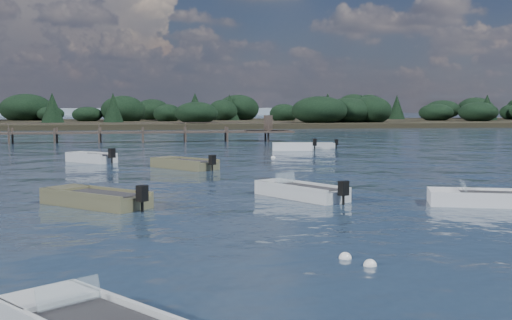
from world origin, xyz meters
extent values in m
plane|color=#182638|center=(0.00, 60.00, 0.00)|extent=(400.00, 400.00, 0.00)
cube|color=silver|center=(-10.01, -6.68, 0.48)|extent=(1.78, 1.70, 0.13)
cube|color=silver|center=(-8.42, -7.55, 0.48)|extent=(2.69, 3.53, 0.13)
cube|color=silver|center=(-9.59, -7.24, 0.71)|extent=(1.01, 0.81, 0.39)
cube|color=white|center=(3.48, 34.16, 0.11)|extent=(3.43, 1.80, 0.76)
cube|color=white|center=(2.26, 34.35, 0.56)|extent=(0.96, 1.28, 0.15)
cube|color=#29292C|center=(3.74, 34.12, 0.47)|extent=(2.36, 1.38, 0.13)
cube|color=white|center=(3.39, 33.58, 0.56)|extent=(3.25, 0.64, 0.15)
cube|color=white|center=(3.57, 34.74, 0.56)|extent=(3.25, 0.64, 0.15)
cube|color=black|center=(5.33, 33.86, 0.69)|extent=(0.36, 0.41, 0.60)
cylinder|color=black|center=(5.33, 33.86, 0.16)|extent=(0.12, 0.12, 0.60)
cube|color=#6A6746|center=(-6.22, 20.40, 0.10)|extent=(4.04, 4.38, 0.72)
cube|color=#6A6746|center=(-7.25, 21.65, 0.52)|extent=(1.84, 1.77, 0.14)
cube|color=#29292C|center=(-6.00, 20.13, 0.44)|extent=(2.91, 3.11, 0.12)
cube|color=#6A6746|center=(-6.83, 19.89, 0.52)|extent=(2.81, 3.37, 0.14)
cube|color=#6A6746|center=(-5.60, 20.90, 0.52)|extent=(2.81, 3.37, 0.14)
cube|color=black|center=(-4.71, 18.58, 0.65)|extent=(0.45, 0.44, 0.56)
cylinder|color=black|center=(-4.71, 18.58, 0.15)|extent=(0.14, 0.14, 0.56)
cube|color=silver|center=(6.07, 35.49, 0.09)|extent=(2.86, 1.40, 0.64)
cube|color=silver|center=(5.03, 35.61, 0.47)|extent=(0.77, 1.06, 0.13)
cube|color=#29292C|center=(6.29, 35.47, 0.39)|extent=(1.96, 1.09, 0.11)
cube|color=silver|center=(6.02, 35.00, 0.47)|extent=(2.75, 0.42, 0.13)
cube|color=silver|center=(6.13, 35.98, 0.47)|extent=(2.75, 0.42, 0.13)
cube|color=black|center=(7.64, 35.31, 0.58)|extent=(0.29, 0.34, 0.51)
cylinder|color=black|center=(7.64, 35.31, 0.14)|extent=(0.10, 0.10, 0.51)
cube|color=silver|center=(-2.17, 7.37, 0.10)|extent=(3.34, 4.39, 0.71)
cube|color=silver|center=(-2.98, 8.77, 0.51)|extent=(1.60, 1.51, 0.14)
cube|color=#29292C|center=(-2.00, 7.07, 0.43)|extent=(2.42, 3.07, 0.12)
cube|color=silver|center=(-2.72, 7.05, 0.51)|extent=(2.24, 3.75, 0.14)
cube|color=silver|center=(-1.62, 7.69, 0.51)|extent=(2.24, 3.75, 0.14)
cube|color=black|center=(-0.99, 5.33, 0.64)|extent=(0.44, 0.42, 0.56)
cylinder|color=black|center=(-0.99, 5.33, 0.15)|extent=(0.14, 0.14, 0.56)
cube|color=silver|center=(-2.64, 8.18, 0.76)|extent=(0.95, 0.64, 0.42)
cube|color=silver|center=(-12.09, 25.50, 0.11)|extent=(3.51, 3.51, 0.77)
cube|color=silver|center=(-13.04, 26.44, 0.56)|extent=(1.51, 1.51, 0.15)
cube|color=#29292C|center=(-11.89, 25.30, 0.47)|extent=(2.51, 2.51, 0.13)
cube|color=silver|center=(-12.55, 25.04, 0.56)|extent=(2.59, 2.58, 0.15)
cube|color=silver|center=(-11.63, 25.96, 0.56)|extent=(2.59, 2.58, 0.15)
cube|color=black|center=(-10.66, 24.08, 0.69)|extent=(0.48, 0.48, 0.61)
cylinder|color=black|center=(-10.66, 24.08, 0.17)|extent=(0.16, 0.16, 0.61)
cube|color=white|center=(4.51, 4.36, 0.09)|extent=(4.86, 3.12, 0.66)
cube|color=white|center=(2.88, 4.93, 0.48)|extent=(1.54, 1.81, 0.13)
cube|color=#29292C|center=(4.85, 4.24, 0.41)|extent=(3.37, 2.32, 0.11)
cube|color=white|center=(4.25, 3.61, 0.48)|extent=(4.33, 1.62, 0.13)
cube|color=white|center=(4.78, 5.11, 0.48)|extent=(4.33, 1.62, 0.13)
cube|color=silver|center=(3.57, 4.69, 0.71)|extent=(0.55, 1.21, 0.40)
cube|color=#6A6746|center=(-10.30, 6.64, 0.10)|extent=(4.34, 4.23, 0.73)
cube|color=#6A6746|center=(-11.51, 7.79, 0.53)|extent=(1.80, 1.82, 0.15)
cube|color=#29292C|center=(-10.04, 6.40, 0.45)|extent=(3.09, 3.02, 0.13)
cube|color=#6A6746|center=(-10.83, 6.08, 0.53)|extent=(3.28, 3.10, 0.15)
cube|color=#6A6746|center=(-9.77, 7.21, 0.53)|extent=(3.28, 3.10, 0.15)
cube|color=black|center=(-8.53, 4.98, 0.66)|extent=(0.46, 0.46, 0.57)
cylinder|color=black|center=(-8.53, 4.98, 0.16)|extent=(0.15, 0.15, 0.57)
sphere|color=white|center=(-3.12, -3.71, 0.00)|extent=(0.32, 0.32, 0.32)
sphere|color=white|center=(-8.59, 5.78, 0.00)|extent=(0.32, 0.32, 0.32)
sphere|color=white|center=(0.44, 26.83, 0.00)|extent=(0.32, 0.32, 0.32)
sphere|color=white|center=(-3.49, -2.92, 0.00)|extent=(0.32, 0.32, 0.32)
cube|color=#453A33|center=(4.00, 48.00, 1.00)|extent=(5.00, 3.20, 0.18)
cube|color=#453A33|center=(4.00, 48.00, 1.90)|extent=(0.80, 0.80, 1.60)
cylinder|color=#453A33|center=(-21.73, 47.15, 0.40)|extent=(0.20, 0.20, 2.20)
cylinder|color=#453A33|center=(-21.73, 48.85, 0.40)|extent=(0.20, 0.20, 2.20)
cylinder|color=#453A33|center=(-17.47, 47.15, 0.40)|extent=(0.20, 0.20, 2.20)
cylinder|color=#453A33|center=(-17.47, 48.85, 0.40)|extent=(0.20, 0.20, 2.20)
cylinder|color=#453A33|center=(-13.20, 47.15, 0.40)|extent=(0.20, 0.20, 2.20)
cylinder|color=#453A33|center=(-13.20, 48.85, 0.40)|extent=(0.20, 0.20, 2.20)
cylinder|color=#453A33|center=(-8.93, 47.15, 0.40)|extent=(0.20, 0.20, 2.20)
cylinder|color=#453A33|center=(-8.93, 48.85, 0.40)|extent=(0.20, 0.20, 2.20)
cylinder|color=#453A33|center=(-4.67, 47.15, 0.40)|extent=(0.20, 0.20, 2.20)
cylinder|color=#453A33|center=(-4.67, 48.85, 0.40)|extent=(0.20, 0.20, 2.20)
cylinder|color=#453A33|center=(-0.40, 47.15, 0.40)|extent=(0.20, 0.20, 2.20)
cylinder|color=#453A33|center=(-0.40, 48.85, 0.40)|extent=(0.20, 0.20, 2.20)
cylinder|color=#453A33|center=(3.87, 47.15, 0.40)|extent=(0.20, 0.20, 2.20)
cylinder|color=#453A33|center=(3.87, 48.85, 0.40)|extent=(0.20, 0.20, 2.20)
cube|color=black|center=(25.00, 100.00, 0.00)|extent=(190.00, 40.00, 1.60)
ellipsoid|color=black|center=(25.00, 100.00, 2.80)|extent=(180.50, 36.00, 4.40)
camera|label=1|loc=(-8.23, -17.97, 3.81)|focal=45.00mm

